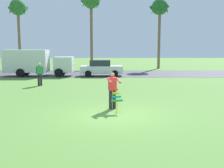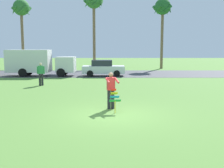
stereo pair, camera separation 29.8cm
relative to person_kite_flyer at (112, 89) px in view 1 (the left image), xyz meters
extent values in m
plane|color=#568438|center=(0.08, -1.10, -0.95)|extent=(120.00, 120.00, 0.00)
cube|color=#424247|center=(0.08, 17.05, -0.95)|extent=(120.00, 8.00, 0.01)
cylinder|color=#26262B|center=(0.08, 0.04, -0.50)|extent=(0.16, 0.16, 0.90)
cylinder|color=#26262B|center=(-0.09, 0.00, -0.50)|extent=(0.16, 0.16, 0.90)
cube|color=red|center=(-0.01, 0.02, 0.25)|extent=(0.40, 0.31, 0.60)
sphere|color=#9E7051|center=(-0.01, 0.02, 0.67)|extent=(0.22, 0.22, 0.22)
cylinder|color=red|center=(0.27, -0.16, 0.43)|extent=(0.24, 0.59, 0.24)
cylinder|color=red|center=(-0.15, -0.28, 0.43)|extent=(0.24, 0.59, 0.24)
cube|color=red|center=(0.12, -0.34, 0.02)|extent=(0.24, 0.17, 0.12)
cube|color=yellow|center=(0.14, -0.50, -0.12)|extent=(0.33, 0.18, 0.12)
cube|color=#1E99D8|center=(0.16, -0.66, -0.25)|extent=(0.43, 0.19, 0.12)
cube|color=green|center=(0.18, -0.82, -0.39)|extent=(0.53, 0.20, 0.12)
cylinder|color=yellow|center=(0.18, -0.82, -0.67)|extent=(0.04, 0.04, 0.56)
cube|color=silver|center=(-4.56, 14.64, 0.22)|extent=(1.81, 1.91, 1.50)
cube|color=silver|center=(-8.26, 14.66, 0.57)|extent=(4.21, 2.03, 2.20)
cylinder|color=black|center=(-4.90, 15.56, -0.53)|extent=(0.84, 0.29, 0.84)
cylinder|color=black|center=(-4.91, 13.72, -0.53)|extent=(0.84, 0.29, 0.84)
cylinder|color=black|center=(-8.61, 15.58, -0.53)|extent=(0.84, 0.29, 0.84)
cylinder|color=black|center=(-8.62, 13.74, -0.53)|extent=(0.84, 0.29, 0.84)
cube|color=white|center=(-0.81, 14.65, -0.31)|extent=(4.22, 1.76, 0.76)
cube|color=#282D38|center=(-0.96, 14.65, 0.35)|extent=(2.04, 1.42, 0.60)
cylinder|color=black|center=(0.48, 15.48, -0.63)|extent=(0.64, 0.23, 0.64)
cylinder|color=black|center=(0.51, 13.87, -0.63)|extent=(0.64, 0.23, 0.64)
cylinder|color=black|center=(-2.12, 15.44, -0.63)|extent=(0.64, 0.23, 0.64)
cylinder|color=black|center=(-2.10, 13.83, -0.63)|extent=(0.64, 0.23, 0.64)
cylinder|color=brown|center=(-11.83, 24.03, 2.95)|extent=(0.36, 0.36, 7.80)
sphere|color=#2D6B2D|center=(-11.83, 24.03, 7.05)|extent=(2.10, 2.10, 2.10)
cone|color=#2D6B2D|center=(-10.88, 24.03, 6.60)|extent=(0.44, 1.56, 1.28)
cone|color=#2D6B2D|center=(-11.54, 24.94, 6.60)|extent=(1.62, 0.90, 1.28)
cone|color=#2D6B2D|center=(-12.60, 24.59, 6.60)|extent=(1.27, 1.52, 1.28)
cone|color=#2D6B2D|center=(-12.60, 23.48, 6.60)|extent=(1.27, 1.52, 1.28)
cone|color=#2D6B2D|center=(-11.54, 23.13, 6.60)|extent=(1.62, 0.90, 1.28)
cylinder|color=brown|center=(-2.26, 23.12, 3.34)|extent=(0.36, 0.36, 8.57)
sphere|color=#2D6B2D|center=(-2.26, 23.12, 7.82)|extent=(2.10, 2.10, 2.10)
cone|color=#2D6B2D|center=(-1.31, 23.12, 7.37)|extent=(0.44, 1.56, 1.28)
cone|color=#2D6B2D|center=(-1.97, 24.03, 7.37)|extent=(1.62, 0.90, 1.28)
cone|color=#2D6B2D|center=(-3.03, 23.68, 7.37)|extent=(1.27, 1.52, 1.28)
cone|color=#2D6B2D|center=(-3.03, 22.56, 7.37)|extent=(1.27, 1.52, 1.28)
cone|color=#2D6B2D|center=(-1.97, 22.22, 7.37)|extent=(1.62, 0.90, 1.28)
cylinder|color=brown|center=(6.70, 24.14, 3.01)|extent=(0.36, 0.36, 7.92)
sphere|color=#236028|center=(6.70, 24.14, 7.16)|extent=(2.10, 2.10, 2.10)
cone|color=#236028|center=(7.65, 24.14, 6.71)|extent=(0.44, 1.56, 1.28)
cone|color=#236028|center=(6.99, 25.04, 6.71)|extent=(1.62, 0.90, 1.28)
cone|color=#236028|center=(5.93, 24.70, 6.71)|extent=(1.27, 1.52, 1.28)
cone|color=#236028|center=(5.93, 23.58, 6.71)|extent=(1.27, 1.52, 1.28)
cone|color=#236028|center=(6.99, 23.23, 6.71)|extent=(1.62, 0.90, 1.28)
cylinder|color=#26262B|center=(-5.23, 7.87, -0.50)|extent=(0.16, 0.16, 0.90)
cylinder|color=#26262B|center=(-5.41, 7.85, -0.50)|extent=(0.16, 0.16, 0.90)
cube|color=#338C4C|center=(-5.32, 7.86, 0.25)|extent=(0.38, 0.26, 0.60)
sphere|color=beige|center=(-5.32, 7.86, 0.67)|extent=(0.22, 0.22, 0.22)
cylinder|color=#338C4C|center=(-5.08, 7.89, 0.21)|extent=(0.09, 0.09, 0.58)
cylinder|color=#338C4C|center=(-5.56, 7.84, 0.21)|extent=(0.09, 0.09, 0.58)
camera|label=1|loc=(-0.25, -12.65, 1.97)|focal=43.83mm
camera|label=2|loc=(0.05, -12.66, 1.97)|focal=43.83mm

